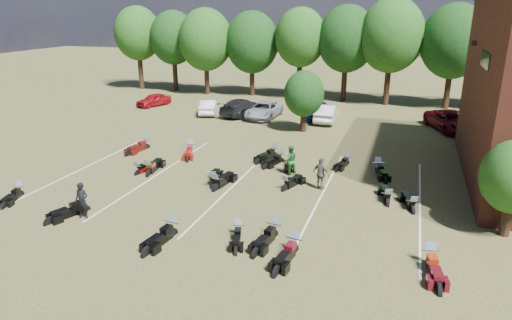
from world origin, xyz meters
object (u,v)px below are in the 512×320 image
at_px(motorcycle_14, 146,149).
at_px(motorcycle_0, 21,196).
at_px(motorcycle_7, 138,174).
at_px(car_0, 154,100).
at_px(person_grey, 321,174).
at_px(person_green, 290,160).
at_px(motorcycle_3, 239,236).
at_px(person_black, 82,201).
at_px(car_4, 318,110).

bearing_deg(motorcycle_14, motorcycle_0, -90.44).
distance_m(motorcycle_7, motorcycle_14, 5.32).
xyz_separation_m(car_0, person_grey, (20.51, -16.80, 0.28)).
distance_m(person_green, motorcycle_3, 8.37).
xyz_separation_m(motorcycle_0, motorcycle_3, (12.67, -0.47, 0.00)).
relative_size(car_0, motorcycle_7, 1.84).
relative_size(person_green, person_grey, 1.00).
height_order(person_grey, motorcycle_14, person_grey).
distance_m(motorcycle_3, motorcycle_14, 14.93).
xyz_separation_m(person_grey, motorcycle_0, (-15.01, -6.12, -0.92)).
height_order(person_black, motorcycle_3, person_black).
bearing_deg(motorcycle_3, person_grey, 53.80).
distance_m(motorcycle_0, motorcycle_14, 9.86).
xyz_separation_m(person_green, motorcycle_0, (-12.81, -7.85, -0.91)).
height_order(person_grey, motorcycle_0, person_grey).
bearing_deg(person_black, motorcycle_7, 91.62).
height_order(car_4, motorcycle_0, car_4).
bearing_deg(car_0, person_green, -17.88).
bearing_deg(motorcycle_7, motorcycle_14, -53.64).
relative_size(car_0, person_black, 2.08).
height_order(car_0, motorcycle_0, car_0).
xyz_separation_m(car_4, motorcycle_0, (-11.47, -22.80, -0.76)).
bearing_deg(motorcycle_7, motorcycle_3, 157.50).
distance_m(motorcycle_0, motorcycle_7, 6.43).
distance_m(car_4, person_black, 24.78).
bearing_deg(motorcycle_3, motorcycle_7, 131.10).
relative_size(motorcycle_7, motorcycle_14, 0.82).
xyz_separation_m(car_0, person_black, (10.48, -24.05, 0.26)).
bearing_deg(motorcycle_14, person_grey, -5.39).
relative_size(car_4, person_black, 2.48).
distance_m(person_black, motorcycle_3, 7.76).
bearing_deg(car_4, motorcycle_7, -118.29).
bearing_deg(person_black, car_4, 68.21).
bearing_deg(motorcycle_14, car_0, 128.34).
height_order(motorcycle_3, motorcycle_14, motorcycle_14).
relative_size(person_grey, motorcycle_14, 0.74).
xyz_separation_m(car_4, person_green, (1.34, -14.94, 0.16)).
distance_m(car_0, person_black, 26.23).
xyz_separation_m(car_0, motorcycle_14, (7.23, -13.22, -0.64)).
xyz_separation_m(car_4, person_black, (-6.48, -23.92, 0.14)).
bearing_deg(car_0, motorcycle_14, -39.76).
height_order(car_0, person_grey, person_grey).
bearing_deg(motorcycle_3, person_green, 72.40).
distance_m(car_4, motorcycle_0, 25.53).
relative_size(car_4, motorcycle_3, 2.22).
xyz_separation_m(motorcycle_3, motorcycle_7, (-8.56, 5.41, 0.00)).
bearing_deg(person_green, person_black, 21.71).
relative_size(car_4, motorcycle_14, 1.79).
relative_size(person_black, person_grey, 0.98).
bearing_deg(motorcycle_0, motorcycle_7, 34.16).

